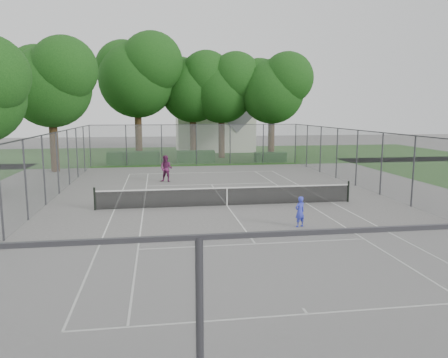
{
  "coord_description": "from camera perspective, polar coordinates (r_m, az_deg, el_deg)",
  "views": [
    {
      "loc": [
        -3.38,
        -21.05,
        4.71
      ],
      "look_at": [
        0.0,
        1.0,
        1.2
      ],
      "focal_mm": 35.0,
      "sensor_mm": 36.0,
      "label": 1
    }
  ],
  "objects": [
    {
      "name": "ground",
      "position": [
        21.83,
        0.4,
        -3.52
      ],
      "size": [
        120.0,
        120.0,
        0.0
      ],
      "primitive_type": "plane",
      "color": "slate",
      "rests_on": "ground"
    },
    {
      "name": "grass_far",
      "position": [
        47.41,
        -4.58,
        3.21
      ],
      "size": [
        60.0,
        20.0,
        0.0
      ],
      "primitive_type": "cube",
      "color": "#1D4513",
      "rests_on": "ground"
    },
    {
      "name": "court_markings",
      "position": [
        21.83,
        0.4,
        -3.5
      ],
      "size": [
        11.03,
        23.83,
        0.01
      ],
      "color": "silver",
      "rests_on": "ground"
    },
    {
      "name": "tennis_net",
      "position": [
        21.73,
        0.4,
        -2.2
      ],
      "size": [
        12.87,
        0.1,
        1.1
      ],
      "color": "black",
      "rests_on": "ground"
    },
    {
      "name": "perimeter_fence",
      "position": [
        21.52,
        0.4,
        1.2
      ],
      "size": [
        18.08,
        34.08,
        3.52
      ],
      "color": "#38383D",
      "rests_on": "ground"
    },
    {
      "name": "tree_far_left",
      "position": [
        43.36,
        -11.19,
        13.43
      ],
      "size": [
        8.33,
        7.61,
        11.98
      ],
      "color": "#322012",
      "rests_on": "ground"
    },
    {
      "name": "tree_far_midleft",
      "position": [
        44.5,
        -4.0,
        12.17
      ],
      "size": [
        7.32,
        6.69,
        10.53
      ],
      "color": "#322012",
      "rests_on": "ground"
    },
    {
      "name": "tree_far_midright",
      "position": [
        43.9,
        -0.19,
        12.07
      ],
      "size": [
        7.2,
        6.57,
        10.35
      ],
      "color": "#322012",
      "rests_on": "ground"
    },
    {
      "name": "tree_far_right",
      "position": [
        43.23,
        6.44,
        11.95
      ],
      "size": [
        7.11,
        6.49,
        10.22
      ],
      "color": "#322012",
      "rests_on": "ground"
    },
    {
      "name": "tree_side_back",
      "position": [
        36.25,
        -21.63,
        11.94
      ],
      "size": [
        7.08,
        6.47,
        10.18
      ],
      "color": "#322012",
      "rests_on": "ground"
    },
    {
      "name": "hedge_left",
      "position": [
        39.23,
        -11.72,
        2.69
      ],
      "size": [
        4.55,
        1.36,
        1.14
      ],
      "primitive_type": "cube",
      "color": "#154014",
      "rests_on": "ground"
    },
    {
      "name": "hedge_mid",
      "position": [
        40.08,
        -3.72,
        2.95
      ],
      "size": [
        3.45,
        0.98,
        1.08
      ],
      "primitive_type": "cube",
      "color": "#154014",
      "rests_on": "ground"
    },
    {
      "name": "hedge_right",
      "position": [
        40.84,
        6.08,
        2.88
      ],
      "size": [
        2.89,
        1.06,
        0.87
      ],
      "primitive_type": "cube",
      "color": "#154014",
      "rests_on": "ground"
    },
    {
      "name": "house",
      "position": [
        52.0,
        -1.32,
        8.58
      ],
      "size": [
        8.76,
        6.79,
        10.91
      ],
      "color": "white",
      "rests_on": "ground"
    },
    {
      "name": "girl_player",
      "position": [
        18.08,
        9.88,
        -4.22
      ],
      "size": [
        0.54,
        0.45,
        1.27
      ],
      "primitive_type": "imported",
      "rotation": [
        0.0,
        0.0,
        3.53
      ],
      "color": "blue",
      "rests_on": "ground"
    },
    {
      "name": "woman_player",
      "position": [
        29.22,
        -7.55,
        1.34
      ],
      "size": [
        1.05,
        0.94,
        1.77
      ],
      "primitive_type": "imported",
      "rotation": [
        0.0,
        0.0,
        -0.37
      ],
      "color": "#66224F",
      "rests_on": "ground"
    }
  ]
}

